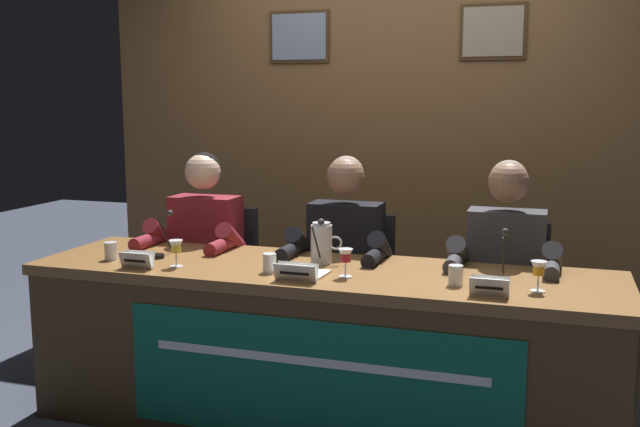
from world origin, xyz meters
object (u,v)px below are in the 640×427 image
(chair_center, at_px, (352,302))
(water_cup_center, at_px, (270,264))
(nameplate_center, at_px, (296,272))
(microphone_center, at_px, (315,252))
(juice_glass_center, at_px, (346,257))
(document_stack_center, at_px, (303,273))
(panelist_center, at_px, (342,259))
(conference_table, at_px, (313,327))
(water_cup_right, at_px, (456,276))
(panelist_right, at_px, (504,271))
(chair_right, at_px, (505,316))
(nameplate_left, at_px, (137,260))
(juice_glass_left, at_px, (176,248))
(microphone_right, at_px, (503,265))
(water_pitcher_central, at_px, (322,243))
(panelist_left, at_px, (199,249))
(juice_glass_right, at_px, (539,270))
(water_cup_left, at_px, (111,252))
(chair_left, at_px, (217,290))
(microphone_left, at_px, (162,241))
(nameplate_right, at_px, (489,287))

(chair_center, bearing_deg, water_cup_center, -104.86)
(chair_center, xyz_separation_m, nameplate_center, (-0.02, -0.82, 0.35))
(chair_center, relative_size, microphone_center, 4.15)
(juice_glass_center, relative_size, document_stack_center, 0.57)
(panelist_center, relative_size, microphone_center, 5.66)
(conference_table, distance_m, water_cup_right, 0.69)
(panelist_right, bearing_deg, chair_right, 90.00)
(chair_center, distance_m, nameplate_center, 0.89)
(nameplate_left, relative_size, juice_glass_left, 1.24)
(nameplate_left, bearing_deg, panelist_center, 38.50)
(water_cup_center, height_order, microphone_right, microphone_right)
(panelist_center, relative_size, chair_right, 1.37)
(panelist_center, distance_m, water_pitcher_central, 0.28)
(panelist_left, xyz_separation_m, chair_right, (1.58, 0.20, -0.28))
(juice_glass_left, height_order, panelist_center, panelist_center)
(juice_glass_right, bearing_deg, nameplate_center, -171.18)
(water_cup_left, distance_m, juice_glass_center, 1.16)
(panelist_right, height_order, document_stack_center, panelist_right)
(conference_table, distance_m, chair_center, 0.66)
(chair_right, bearing_deg, juice_glass_right, -76.47)
(water_cup_center, distance_m, microphone_right, 1.00)
(microphone_center, bearing_deg, panelist_center, 87.41)
(chair_left, xyz_separation_m, microphone_center, (0.77, -0.57, 0.39))
(panelist_center, distance_m, microphone_right, 0.89)
(chair_left, height_order, juice_glass_center, chair_left)
(panelist_center, bearing_deg, water_cup_right, -37.16)
(water_cup_center, relative_size, chair_right, 0.09)
(panelist_right, bearing_deg, nameplate_left, -158.44)
(juice_glass_left, distance_m, microphone_left, 0.25)
(water_cup_center, bearing_deg, juice_glass_center, 3.83)
(chair_right, bearing_deg, chair_center, 180.00)
(chair_right, bearing_deg, water_cup_center, -144.36)
(water_cup_right, bearing_deg, microphone_left, 175.31)
(microphone_left, height_order, microphone_right, same)
(panelist_right, bearing_deg, microphone_left, -167.35)
(panelist_center, bearing_deg, document_stack_center, -93.78)
(microphone_left, height_order, chair_right, microphone_left)
(panelist_center, xyz_separation_m, microphone_center, (-0.02, -0.37, 0.11))
(water_cup_right, xyz_separation_m, microphone_right, (0.18, 0.11, 0.04))
(water_cup_center, relative_size, document_stack_center, 0.39)
(nameplate_right, height_order, water_cup_right, water_cup_right)
(nameplate_center, xyz_separation_m, water_cup_center, (-0.17, 0.12, -0.00))
(nameplate_left, distance_m, water_cup_right, 1.41)
(chair_center, bearing_deg, panelist_center, -90.00)
(water_pitcher_central, bearing_deg, conference_table, -82.62)
(nameplate_left, height_order, panelist_center, panelist_center)
(water_cup_left, bearing_deg, nameplate_right, -3.62)
(conference_table, relative_size, panelist_left, 2.18)
(conference_table, distance_m, water_cup_left, 1.04)
(water_cup_left, bearing_deg, nameplate_center, -7.10)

